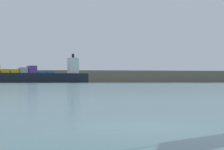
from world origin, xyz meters
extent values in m
plane|color=#386066|center=(0.00, 0.00, 0.00)|extent=(4000.00, 4000.00, 0.00)
cube|color=black|center=(-175.26, 598.24, 6.72)|extent=(159.22, 93.76, 13.45)
cube|color=silver|center=(-119.37, 623.75, 24.80)|extent=(20.23, 24.23, 22.71)
cylinder|color=black|center=(-119.37, 623.75, 39.16)|extent=(4.00, 4.00, 6.00)
cube|color=#1E66AD|center=(-151.36, 609.15, 14.75)|extent=(21.20, 28.65, 2.60)
cube|color=#1E66AD|center=(-162.76, 603.95, 14.75)|extent=(21.20, 28.65, 2.60)
cube|color=#59388C|center=(-174.15, 598.75, 18.65)|extent=(21.20, 28.65, 10.40)
cube|color=#99999E|center=(-185.55, 593.54, 17.35)|extent=(21.20, 28.65, 7.80)
cube|color=gold|center=(-196.95, 588.34, 16.05)|extent=(21.20, 28.65, 5.20)
cube|color=gold|center=(-208.35, 583.14, 16.05)|extent=(21.20, 28.65, 5.20)
cube|color=#756B56|center=(117.09, 928.52, 10.67)|extent=(1291.06, 531.31, 21.34)
camera|label=1|loc=(0.27, -12.97, 1.31)|focal=70.68mm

